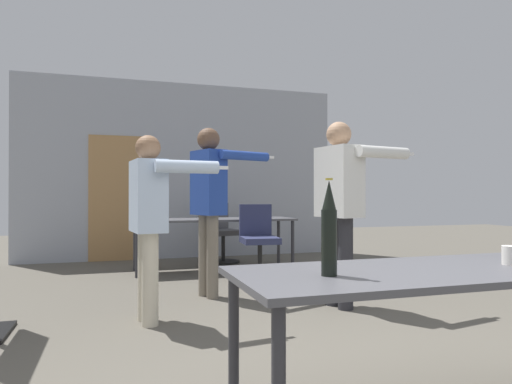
# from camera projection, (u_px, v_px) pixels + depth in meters

# --- Properties ---
(back_wall) EXTENTS (5.40, 0.12, 2.99)m
(back_wall) POSITION_uv_depth(u_px,v_px,m) (182.00, 171.00, 7.84)
(back_wall) COLOR #A3A8B2
(back_wall) RESTS_ON ground_plane
(conference_table_near) EXTENTS (1.83, 0.72, 0.74)m
(conference_table_near) POSITION_uv_depth(u_px,v_px,m) (432.00, 284.00, 2.08)
(conference_table_near) COLOR #4C4C51
(conference_table_near) RESTS_ON ground_plane
(conference_table_far) EXTENTS (2.29, 0.70, 0.74)m
(conference_table_far) POSITION_uv_depth(u_px,v_px,m) (214.00, 223.00, 6.50)
(conference_table_far) COLOR #4C4C51
(conference_table_far) RESTS_ON ground_plane
(person_left_plaid) EXTENTS (0.89, 0.67, 1.77)m
(person_left_plaid) POSITION_uv_depth(u_px,v_px,m) (340.00, 195.00, 4.37)
(person_left_plaid) COLOR #28282D
(person_left_plaid) RESTS_ON ground_plane
(person_near_casual) EXTENTS (0.90, 0.56, 1.78)m
(person_near_casual) POSITION_uv_depth(u_px,v_px,m) (210.00, 193.00, 4.81)
(person_near_casual) COLOR slate
(person_near_casual) RESTS_ON ground_plane
(person_far_watching) EXTENTS (0.79, 0.65, 1.57)m
(person_far_watching) POSITION_uv_depth(u_px,v_px,m) (150.00, 211.00, 3.83)
(person_far_watching) COLOR beige
(person_far_watching) RESTS_ON ground_plane
(office_chair_mid_tucked) EXTENTS (0.52, 0.57, 0.95)m
(office_chair_mid_tucked) POSITION_uv_depth(u_px,v_px,m) (259.00, 243.00, 5.97)
(office_chair_mid_tucked) COLOR black
(office_chair_mid_tucked) RESTS_ON ground_plane
(office_chair_far_left) EXTENTS (0.56, 0.62, 0.94)m
(office_chair_far_left) POSITION_uv_depth(u_px,v_px,m) (221.00, 234.00, 7.30)
(office_chair_far_left) COLOR black
(office_chair_far_left) RESTS_ON ground_plane
(beer_bottle) EXTENTS (0.07, 0.07, 0.40)m
(beer_bottle) POSITION_uv_depth(u_px,v_px,m) (329.00, 230.00, 1.88)
(beer_bottle) COLOR black
(beer_bottle) RESTS_ON conference_table_near
(drink_cup) EXTENTS (0.07, 0.07, 0.09)m
(drink_cup) POSITION_uv_depth(u_px,v_px,m) (510.00, 255.00, 2.18)
(drink_cup) COLOR silver
(drink_cup) RESTS_ON conference_table_near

